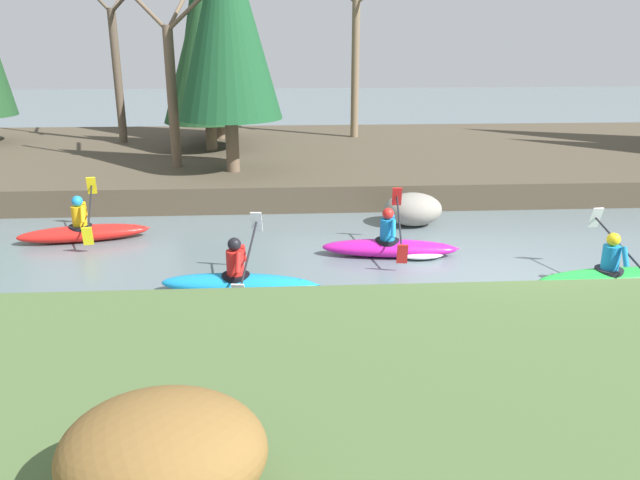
{
  "coord_description": "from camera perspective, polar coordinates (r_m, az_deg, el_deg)",
  "views": [
    {
      "loc": [
        -3.77,
        -10.2,
        4.2
      ],
      "look_at": [
        -3.07,
        0.97,
        0.55
      ],
      "focal_mm": 35.0,
      "sensor_mm": 36.0,
      "label": 1
    }
  ],
  "objects": [
    {
      "name": "bare_tree_upstream",
      "position": [
        23.07,
        -18.06,
        15.38
      ],
      "size": [
        3.27,
        3.23,
        5.91
      ],
      "color": "brown",
      "rests_on": "riverbank_far"
    },
    {
      "name": "conifer_tree_centre",
      "position": [
        17.12,
        -8.52,
        19.42
      ],
      "size": [
        2.76,
        2.76,
        6.56
      ],
      "color": "brown",
      "rests_on": "riverbank_far"
    },
    {
      "name": "conifer_tree_left",
      "position": [
        20.75,
        -10.33,
        17.03
      ],
      "size": [
        2.94,
        2.94,
        5.6
      ],
      "color": "#7A664C",
      "rests_on": "riverbank_far"
    },
    {
      "name": "bare_tree_mid_upstream",
      "position": [
        18.12,
        -13.37,
        14.03
      ],
      "size": [
        2.84,
        2.81,
        5.09
      ],
      "color": "brown",
      "rests_on": "riverbank_far"
    },
    {
      "name": "riverbank_far",
      "position": [
        21.4,
        6.68,
        7.54
      ],
      "size": [
        44.0,
        11.41,
        0.67
      ],
      "color": "#4C4233",
      "rests_on": "ground"
    },
    {
      "name": "shrub_clump_nearest",
      "position": [
        4.97,
        -14.15,
        -18.35
      ],
      "size": [
        1.54,
        1.29,
        0.84
      ],
      "color": "brown",
      "rests_on": "riverbank_near"
    },
    {
      "name": "kayaker_lead",
      "position": [
        12.14,
        25.49,
        -3.02
      ],
      "size": [
        2.79,
        2.07,
        1.2
      ],
      "rotation": [
        0.0,
        0.0,
        0.09
      ],
      "color": "green",
      "rests_on": "ground"
    },
    {
      "name": "boulder_midstream",
      "position": [
        14.69,
        8.49,
        2.8
      ],
      "size": [
        1.35,
        1.06,
        0.76
      ],
      "color": "gray",
      "rests_on": "ground"
    },
    {
      "name": "kayaker_middle",
      "position": [
        12.57,
        6.9,
        -0.63
      ],
      "size": [
        2.79,
        2.07,
        1.2
      ],
      "rotation": [
        0.0,
        0.0,
        -0.12
      ],
      "color": "#C61999",
      "rests_on": "ground"
    },
    {
      "name": "kayaker_trailing",
      "position": [
        10.77,
        -7.3,
        -3.77
      ],
      "size": [
        2.8,
        2.07,
        1.2
      ],
      "rotation": [
        0.0,
        0.0,
        -0.12
      ],
      "color": "#1993D6",
      "rests_on": "ground"
    },
    {
      "name": "bare_tree_mid_downstream",
      "position": [
        23.3,
        3.31,
        16.77
      ],
      "size": [
        3.53,
        3.48,
        6.39
      ],
      "color": "#7A664C",
      "rests_on": "riverbank_far"
    },
    {
      "name": "ground_plane",
      "position": [
        11.66,
        15.6,
        -3.76
      ],
      "size": [
        90.0,
        90.0,
        0.0
      ],
      "primitive_type": "plane",
      "color": "slate"
    },
    {
      "name": "kayaker_far_back",
      "position": [
        14.37,
        -20.72,
        0.78
      ],
      "size": [
        2.79,
        2.06,
        1.2
      ],
      "rotation": [
        0.0,
        0.0,
        0.2
      ],
      "color": "red",
      "rests_on": "ground"
    }
  ]
}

